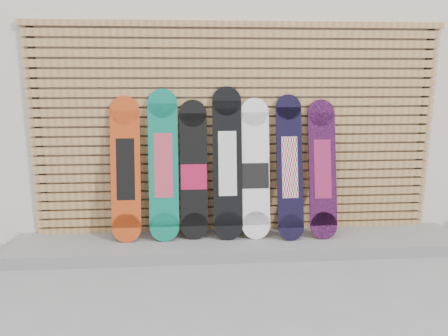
{
  "coord_description": "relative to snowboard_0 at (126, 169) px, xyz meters",
  "views": [
    {
      "loc": [
        -0.61,
        -3.54,
        1.78
      ],
      "look_at": [
        -0.3,
        0.75,
        0.85
      ],
      "focal_mm": 35.0,
      "sensor_mm": 36.0,
      "label": 1
    }
  ],
  "objects": [
    {
      "name": "snowboard_3",
      "position": [
        1.03,
        -0.01,
        0.05
      ],
      "size": [
        0.3,
        0.32,
        1.54
      ],
      "color": "black",
      "rests_on": "concrete_step"
    },
    {
      "name": "snowboard_5",
      "position": [
        1.66,
        -0.04,
        0.0
      ],
      "size": [
        0.26,
        0.38,
        1.46
      ],
      "color": "black",
      "rests_on": "concrete_step"
    },
    {
      "name": "building",
      "position": [
        1.78,
        2.71,
        0.96
      ],
      "size": [
        12.0,
        5.0,
        3.6
      ],
      "primitive_type": "cube",
      "color": "beige",
      "rests_on": "ground"
    },
    {
      "name": "slat_wall",
      "position": [
        1.13,
        0.18,
        0.36
      ],
      "size": [
        4.26,
        0.08,
        2.29
      ],
      "color": "#A67845",
      "rests_on": "ground"
    },
    {
      "name": "snowboard_6",
      "position": [
        2.01,
        -0.03,
        -0.02
      ],
      "size": [
        0.28,
        0.37,
        1.41
      ],
      "color": "black",
      "rests_on": "concrete_step"
    },
    {
      "name": "snowboard_1",
      "position": [
        0.38,
        -0.0,
        0.03
      ],
      "size": [
        0.3,
        0.31,
        1.52
      ],
      "color": "#0B6C55",
      "rests_on": "concrete_step"
    },
    {
      "name": "concrete_step",
      "position": [
        1.13,
        -0.11,
        -0.78
      ],
      "size": [
        4.6,
        0.7,
        0.12
      ],
      "primitive_type": "cube",
      "color": "slate",
      "rests_on": "ground"
    },
    {
      "name": "snowboard_0",
      "position": [
        0.0,
        0.0,
        0.0
      ],
      "size": [
        0.29,
        0.31,
        1.45
      ],
      "color": "#B73C13",
      "rests_on": "concrete_step"
    },
    {
      "name": "ground",
      "position": [
        1.28,
        -0.79,
        -0.84
      ],
      "size": [
        80.0,
        80.0,
        0.0
      ],
      "primitive_type": "plane",
      "color": "gray",
      "rests_on": "ground"
    },
    {
      "name": "snowboard_4",
      "position": [
        1.31,
        -0.01,
        -0.02
      ],
      "size": [
        0.29,
        0.32,
        1.42
      ],
      "color": "white",
      "rests_on": "concrete_step"
    },
    {
      "name": "snowboard_2",
      "position": [
        0.68,
        0.01,
        -0.03
      ],
      "size": [
        0.28,
        0.28,
        1.41
      ],
      "color": "black",
      "rests_on": "concrete_step"
    }
  ]
}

